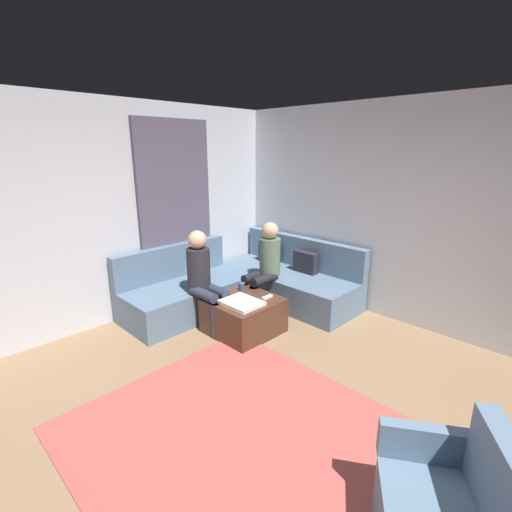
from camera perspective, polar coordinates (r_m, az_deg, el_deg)
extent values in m
cube|color=#8C6B4C|center=(2.99, 0.22, -30.40)|extent=(6.00, 6.00, 0.10)
cube|color=silver|center=(4.69, 26.42, 5.12)|extent=(6.00, 0.12, 2.70)
cube|color=silver|center=(4.68, -26.49, 5.08)|extent=(0.12, 6.00, 2.70)
cube|color=#595166|center=(5.16, -12.28, 6.20)|extent=(0.06, 1.10, 2.50)
cube|color=#AD4C47|center=(3.10, -1.28, -26.83)|extent=(2.60, 2.20, 0.01)
cube|color=slate|center=(5.38, 4.70, -4.58)|extent=(2.10, 0.85, 0.42)
cube|color=slate|center=(5.51, 7.19, 0.61)|extent=(2.10, 0.14, 0.45)
cube|color=slate|center=(5.01, -10.44, -6.42)|extent=(0.85, 1.70, 0.42)
cube|color=slate|center=(5.15, -12.96, -0.81)|extent=(0.14, 1.70, 0.45)
cube|color=#26262D|center=(5.71, 2.08, 0.21)|extent=(0.36, 0.12, 0.36)
cube|color=#26262D|center=(5.28, 7.66, -1.28)|extent=(0.36, 0.12, 0.36)
cube|color=#4C2D1E|center=(4.45, -1.95, -9.16)|extent=(0.76, 0.76, 0.42)
cube|color=white|center=(4.22, -2.23, -7.25)|extent=(0.44, 0.36, 0.04)
cylinder|color=#334C72|center=(4.61, -2.23, -4.76)|extent=(0.08, 0.08, 0.10)
cube|color=white|center=(4.39, 1.75, -6.38)|extent=(0.05, 0.15, 0.02)
cube|color=slate|center=(2.32, 33.82, -27.23)|extent=(0.40, 0.54, 0.45)
cube|color=slate|center=(2.55, 25.31, -24.82)|extent=(0.51, 0.37, 0.22)
cylinder|color=black|center=(4.78, -0.37, -7.28)|extent=(0.12, 0.12, 0.42)
cylinder|color=black|center=(4.90, -1.86, -6.68)|extent=(0.12, 0.12, 0.42)
cylinder|color=black|center=(4.82, 1.32, -3.65)|extent=(0.12, 0.40, 0.12)
cylinder|color=black|center=(4.93, -0.20, -3.15)|extent=(0.12, 0.40, 0.12)
cylinder|color=#597259|center=(4.94, 2.18, -0.11)|extent=(0.28, 0.28, 0.50)
sphere|color=#D8AD8C|center=(4.85, 2.22, 3.98)|extent=(0.22, 0.22, 0.22)
cylinder|color=#2D3347|center=(4.45, -4.53, -9.21)|extent=(0.12, 0.12, 0.42)
cylinder|color=#2D3347|center=(4.35, -6.35, -9.91)|extent=(0.12, 0.12, 0.42)
cylinder|color=#2D3347|center=(4.48, -6.29, -5.30)|extent=(0.40, 0.12, 0.12)
cylinder|color=#2D3347|center=(4.38, -8.12, -5.89)|extent=(0.40, 0.12, 0.12)
cylinder|color=#26262D|center=(4.50, -8.89, -1.94)|extent=(0.28, 0.28, 0.50)
sphere|color=#D8AD8C|center=(4.40, -9.09, 2.52)|extent=(0.22, 0.22, 0.22)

